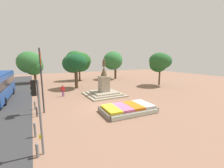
{
  "coord_description": "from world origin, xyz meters",
  "views": [
    {
      "loc": [
        -6.68,
        -14.04,
        5.25
      ],
      "look_at": [
        1.78,
        1.92,
        2.1
      ],
      "focal_mm": 24.0,
      "sensor_mm": 36.0,
      "label": 1
    }
  ],
  "objects_px": {
    "kerb_bollard_north": "(35,105)",
    "kerb_bollard_mid_b": "(37,111)",
    "flower_planter": "(128,109)",
    "kerb_bollard_south": "(37,150)",
    "kerb_bollard_mid_a": "(35,129)",
    "banner_pole": "(41,78)",
    "traffic_light_near_crossing": "(37,105)",
    "statue_monument": "(104,89)",
    "pedestrian_with_handbag": "(63,90)"
  },
  "relations": [
    {
      "from": "statue_monument",
      "to": "kerb_bollard_mid_b",
      "type": "xyz_separation_m",
      "value": [
        -8.77,
        -4.4,
        -0.43
      ]
    },
    {
      "from": "banner_pole",
      "to": "kerb_bollard_mid_a",
      "type": "height_order",
      "value": "banner_pole"
    },
    {
      "from": "traffic_light_near_crossing",
      "to": "kerb_bollard_mid_a",
      "type": "bearing_deg",
      "value": 96.4
    },
    {
      "from": "banner_pole",
      "to": "statue_monument",
      "type": "bearing_deg",
      "value": 24.38
    },
    {
      "from": "statue_monument",
      "to": "traffic_light_near_crossing",
      "type": "xyz_separation_m",
      "value": [
        -8.73,
        -10.57,
        1.94
      ]
    },
    {
      "from": "traffic_light_near_crossing",
      "to": "kerb_bollard_mid_b",
      "type": "relative_size",
      "value": 4.63
    },
    {
      "from": "flower_planter",
      "to": "traffic_light_near_crossing",
      "type": "xyz_separation_m",
      "value": [
        -7.94,
        -3.24,
        2.52
      ]
    },
    {
      "from": "kerb_bollard_mid_a",
      "to": "flower_planter",
      "type": "bearing_deg",
      "value": 7.02
    },
    {
      "from": "banner_pole",
      "to": "kerb_bollard_north",
      "type": "height_order",
      "value": "banner_pole"
    },
    {
      "from": "flower_planter",
      "to": "kerb_bollard_mid_b",
      "type": "height_order",
      "value": "kerb_bollard_mid_b"
    },
    {
      "from": "pedestrian_with_handbag",
      "to": "kerb_bollard_mid_b",
      "type": "height_order",
      "value": "pedestrian_with_handbag"
    },
    {
      "from": "traffic_light_near_crossing",
      "to": "kerb_bollard_mid_b",
      "type": "distance_m",
      "value": 6.61
    },
    {
      "from": "statue_monument",
      "to": "kerb_bollard_mid_a",
      "type": "xyz_separation_m",
      "value": [
        -8.98,
        -8.34,
        -0.37
      ]
    },
    {
      "from": "kerb_bollard_north",
      "to": "kerb_bollard_mid_b",
      "type": "bearing_deg",
      "value": -87.07
    },
    {
      "from": "flower_planter",
      "to": "kerb_bollard_south",
      "type": "xyz_separation_m",
      "value": [
        -8.13,
        -3.42,
        0.12
      ]
    },
    {
      "from": "banner_pole",
      "to": "kerb_bollard_mid_b",
      "type": "relative_size",
      "value": 6.86
    },
    {
      "from": "pedestrian_with_handbag",
      "to": "kerb_bollard_mid_a",
      "type": "height_order",
      "value": "pedestrian_with_handbag"
    },
    {
      "from": "pedestrian_with_handbag",
      "to": "kerb_bollard_mid_a",
      "type": "bearing_deg",
      "value": -109.54
    },
    {
      "from": "kerb_bollard_mid_a",
      "to": "banner_pole",
      "type": "bearing_deg",
      "value": 79.67
    },
    {
      "from": "traffic_light_near_crossing",
      "to": "kerb_bollard_mid_b",
      "type": "bearing_deg",
      "value": 90.35
    },
    {
      "from": "banner_pole",
      "to": "traffic_light_near_crossing",
      "type": "bearing_deg",
      "value": -94.97
    },
    {
      "from": "kerb_bollard_south",
      "to": "kerb_bollard_mid_a",
      "type": "bearing_deg",
      "value": 91.36
    },
    {
      "from": "banner_pole",
      "to": "pedestrian_with_handbag",
      "type": "xyz_separation_m",
      "value": [
        2.78,
        5.57,
        -2.52
      ]
    },
    {
      "from": "flower_planter",
      "to": "banner_pole",
      "type": "bearing_deg",
      "value": 153.56
    },
    {
      "from": "statue_monument",
      "to": "kerb_bollard_south",
      "type": "relative_size",
      "value": 6.24
    },
    {
      "from": "kerb_bollard_south",
      "to": "kerb_bollard_mid_b",
      "type": "xyz_separation_m",
      "value": [
        0.16,
        6.35,
        0.04
      ]
    },
    {
      "from": "kerb_bollard_north",
      "to": "flower_planter",
      "type": "bearing_deg",
      "value": -32.72
    },
    {
      "from": "traffic_light_near_crossing",
      "to": "kerb_bollard_north",
      "type": "height_order",
      "value": "traffic_light_near_crossing"
    },
    {
      "from": "pedestrian_with_handbag",
      "to": "kerb_bollard_south",
      "type": "distance_m",
      "value": 13.14
    },
    {
      "from": "traffic_light_near_crossing",
      "to": "kerb_bollard_mid_a",
      "type": "distance_m",
      "value": 3.22
    },
    {
      "from": "kerb_bollard_south",
      "to": "kerb_bollard_north",
      "type": "relative_size",
      "value": 0.93
    },
    {
      "from": "statue_monument",
      "to": "kerb_bollard_mid_b",
      "type": "relative_size",
      "value": 5.72
    },
    {
      "from": "traffic_light_near_crossing",
      "to": "kerb_bollard_south",
      "type": "bearing_deg",
      "value": -137.14
    },
    {
      "from": "statue_monument",
      "to": "pedestrian_with_handbag",
      "type": "relative_size",
      "value": 3.17
    },
    {
      "from": "kerb_bollard_south",
      "to": "kerb_bollard_mid_a",
      "type": "relative_size",
      "value": 0.81
    },
    {
      "from": "statue_monument",
      "to": "kerb_bollard_south",
      "type": "bearing_deg",
      "value": -129.68
    },
    {
      "from": "kerb_bollard_south",
      "to": "kerb_bollard_mid_b",
      "type": "relative_size",
      "value": 0.92
    },
    {
      "from": "banner_pole",
      "to": "kerb_bollard_mid_b",
      "type": "height_order",
      "value": "banner_pole"
    },
    {
      "from": "statue_monument",
      "to": "banner_pole",
      "type": "relative_size",
      "value": 0.83
    },
    {
      "from": "kerb_bollard_mid_b",
      "to": "flower_planter",
      "type": "bearing_deg",
      "value": -20.2
    },
    {
      "from": "kerb_bollard_mid_a",
      "to": "kerb_bollard_mid_b",
      "type": "xyz_separation_m",
      "value": [
        0.21,
        3.94,
        -0.06
      ]
    },
    {
      "from": "banner_pole",
      "to": "kerb_bollard_mid_a",
      "type": "relative_size",
      "value": 6.05
    },
    {
      "from": "pedestrian_with_handbag",
      "to": "traffic_light_near_crossing",
      "type": "bearing_deg",
      "value": -105.17
    },
    {
      "from": "kerb_bollard_mid_a",
      "to": "kerb_bollard_north",
      "type": "bearing_deg",
      "value": 89.11
    },
    {
      "from": "kerb_bollard_south",
      "to": "kerb_bollard_mid_b",
      "type": "distance_m",
      "value": 6.36
    },
    {
      "from": "kerb_bollard_mid_b",
      "to": "statue_monument",
      "type": "bearing_deg",
      "value": 26.65
    },
    {
      "from": "banner_pole",
      "to": "kerb_bollard_mid_b",
      "type": "bearing_deg",
      "value": -131.71
    },
    {
      "from": "kerb_bollard_mid_a",
      "to": "kerb_bollard_mid_b",
      "type": "height_order",
      "value": "kerb_bollard_mid_a"
    },
    {
      "from": "kerb_bollard_south",
      "to": "kerb_bollard_mid_b",
      "type": "height_order",
      "value": "kerb_bollard_mid_b"
    },
    {
      "from": "banner_pole",
      "to": "kerb_bollard_south",
      "type": "height_order",
      "value": "banner_pole"
    }
  ]
}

